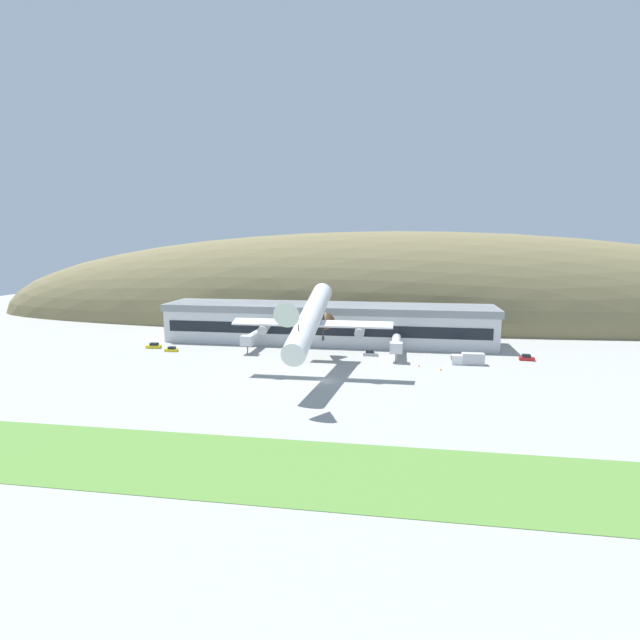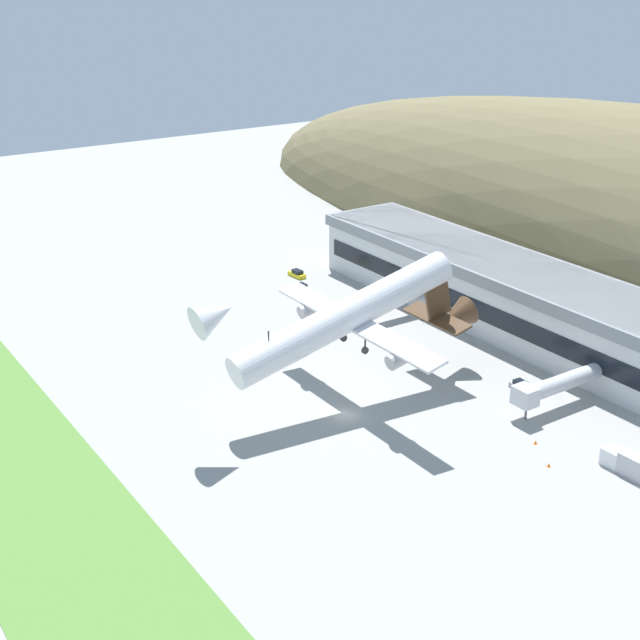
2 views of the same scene
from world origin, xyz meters
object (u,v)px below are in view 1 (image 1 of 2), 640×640
(service_car_1, at_px, (171,349))
(terminal_building, at_px, (327,321))
(jetway_1, at_px, (396,343))
(traffic_cone_0, at_px, (441,369))
(jetway_0, at_px, (252,338))
(traffic_cone_1, at_px, (419,366))
(service_car_2, at_px, (154,346))
(cargo_airplane, at_px, (311,320))
(service_car_3, at_px, (527,358))
(fuel_truck, at_px, (468,359))
(service_car_0, at_px, (370,353))

(service_car_1, bearing_deg, terminal_building, 26.06)
(jetway_1, height_order, traffic_cone_0, jetway_1)
(jetway_0, relative_size, traffic_cone_1, 23.92)
(terminal_building, distance_m, service_car_2, 54.23)
(terminal_building, distance_m, cargo_airplane, 42.62)
(service_car_2, distance_m, service_car_3, 108.31)
(jetway_1, bearing_deg, fuel_truck, -15.97)
(service_car_0, height_order, service_car_1, service_car_0)
(service_car_3, distance_m, fuel_truck, 17.89)
(service_car_1, height_order, traffic_cone_0, service_car_1)
(service_car_2, bearing_deg, jetway_0, 2.46)
(jetway_0, relative_size, service_car_3, 3.42)
(terminal_building, xyz_separation_m, service_car_1, (-43.44, -21.25, -6.37))
(traffic_cone_1, bearing_deg, terminal_building, 135.27)
(fuel_truck, bearing_deg, traffic_cone_0, -135.30)
(jetway_0, bearing_deg, cargo_airplane, -48.67)
(service_car_3, xyz_separation_m, traffic_cone_0, (-23.92, -14.78, -0.41))
(service_car_3, height_order, traffic_cone_1, service_car_3)
(service_car_0, xyz_separation_m, fuel_truck, (26.16, -6.21, 0.82))
(jetway_0, height_order, service_car_1, jetway_0)
(jetway_0, relative_size, cargo_airplane, 0.27)
(service_car_2, bearing_deg, fuel_truck, -3.60)
(service_car_2, xyz_separation_m, service_car_3, (108.30, 1.49, 0.01))
(terminal_building, distance_m, traffic_cone_1, 40.28)
(service_car_0, bearing_deg, traffic_cone_0, -36.45)
(fuel_truck, bearing_deg, service_car_0, 166.65)
(service_car_0, distance_m, service_car_1, 58.51)
(jetway_0, xyz_separation_m, jetway_1, (42.46, -1.68, 0.00))
(jetway_0, distance_m, fuel_truck, 61.86)
(traffic_cone_1, bearing_deg, service_car_0, 141.20)
(jetway_0, bearing_deg, service_car_0, -1.44)
(service_car_3, relative_size, traffic_cone_0, 6.99)
(service_car_3, relative_size, traffic_cone_1, 6.99)
(terminal_building, relative_size, jetway_1, 6.15)
(service_car_1, height_order, service_car_2, service_car_2)
(jetway_0, relative_size, fuel_truck, 1.63)
(service_car_1, xyz_separation_m, traffic_cone_0, (76.95, -9.75, -0.32))
(service_car_2, bearing_deg, traffic_cone_1, -7.38)
(service_car_0, height_order, fuel_truck, fuel_truck)
(jetway_1, relative_size, cargo_airplane, 0.34)
(jetway_0, height_order, traffic_cone_0, jetway_0)
(jetway_0, xyz_separation_m, traffic_cone_1, (48.51, -11.56, -3.71))
(fuel_truck, bearing_deg, service_car_2, 176.40)
(service_car_0, relative_size, service_car_2, 0.92)
(cargo_airplane, height_order, service_car_1, cargo_airplane)
(fuel_truck, bearing_deg, service_car_1, 178.48)
(service_car_0, bearing_deg, jetway_0, 178.56)
(service_car_0, height_order, service_car_3, service_car_3)
(service_car_2, bearing_deg, cargo_airplane, -24.59)
(jetway_0, bearing_deg, terminal_building, 38.94)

